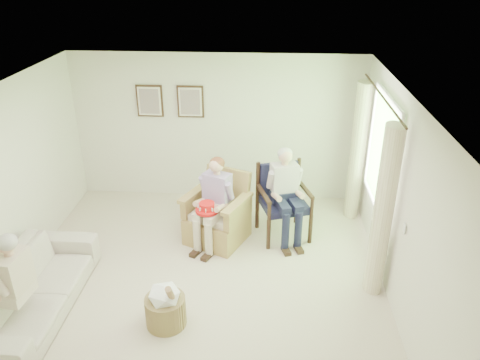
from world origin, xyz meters
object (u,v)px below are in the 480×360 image
at_px(hatbox, 165,305).
at_px(person_wicker, 216,197).
at_px(person_dark, 285,189).
at_px(red_hat, 207,208).
at_px(wood_armchair, 284,198).
at_px(person_sofa, 10,281).
at_px(wicker_armchair, 217,219).
at_px(sofa, 32,290).

bearing_deg(hatbox, person_wicker, 76.95).
height_order(person_dark, red_hat, person_dark).
bearing_deg(person_wicker, person_dark, 36.42).
xyz_separation_m(wood_armchair, person_wicker, (-1.02, -0.40, 0.19)).
height_order(person_sofa, hatbox, person_sofa).
xyz_separation_m(wicker_armchair, hatbox, (-0.41, -1.92, -0.06)).
bearing_deg(person_dark, person_sofa, -161.68).
bearing_deg(person_dark, hatbox, -143.34).
height_order(wicker_armchair, red_hat, wicker_armchair).
distance_m(wicker_armchair, person_dark, 1.15).
height_order(wood_armchair, person_sofa, person_sofa).
bearing_deg(red_hat, person_sofa, -136.82).
bearing_deg(red_hat, person_wicker, 59.38).
bearing_deg(wood_armchair, person_sofa, -159.51).
relative_size(wood_armchair, person_dark, 0.78).
relative_size(wicker_armchair, sofa, 0.47).
bearing_deg(hatbox, wicker_armchair, 77.89).
bearing_deg(sofa, red_hat, -53.00).
distance_m(sofa, person_sofa, 0.56).
height_order(person_sofa, red_hat, person_sofa).
xyz_separation_m(person_wicker, person_sofa, (-2.08, -2.03, -0.05)).
distance_m(wicker_armchair, red_hat, 0.51).
distance_m(wood_armchair, red_hat, 1.27).
relative_size(person_wicker, person_sofa, 1.05).
xyz_separation_m(wood_armchair, person_dark, (0.00, -0.18, 0.25)).
bearing_deg(sofa, wicker_armchair, -48.98).
distance_m(wicker_armchair, sofa, 2.76).
xyz_separation_m(person_wicker, red_hat, (-0.11, -0.18, -0.09)).
height_order(wood_armchair, red_hat, wood_armchair).
relative_size(sofa, person_wicker, 1.66).
relative_size(person_wicker, hatbox, 1.91).
bearing_deg(wicker_armchair, red_hat, -83.99).
distance_m(person_wicker, person_dark, 1.05).
bearing_deg(person_wicker, wicker_armchair, 114.33).
height_order(sofa, hatbox, hatbox).
distance_m(person_sofa, red_hat, 2.71).
xyz_separation_m(red_hat, hatbox, (-0.30, -1.60, -0.44)).
distance_m(person_wicker, person_sofa, 2.91).
distance_m(wood_armchair, hatbox, 2.63).
bearing_deg(person_wicker, sofa, -116.96).
xyz_separation_m(sofa, person_sofa, (-0.00, -0.37, 0.42)).
bearing_deg(person_wicker, person_sofa, -111.34).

